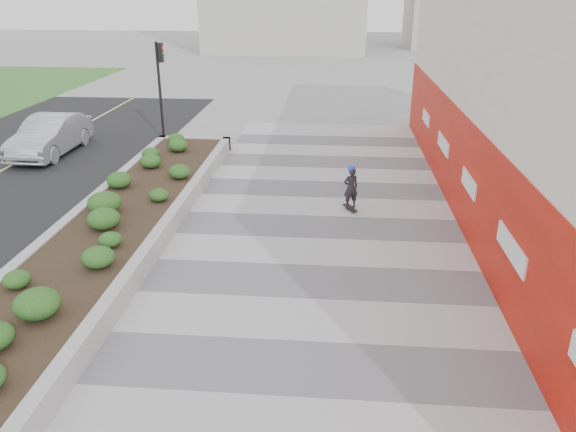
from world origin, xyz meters
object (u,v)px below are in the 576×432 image
planter (116,224)px  car_silver (50,136)px  traffic_signal_near (160,76)px  skateboarder (351,187)px

planter → car_silver: 9.57m
planter → traffic_signal_near: 10.90m
traffic_signal_near → skateboarder: size_ratio=2.95×
planter → car_silver: car_silver is taller
planter → skateboarder: (6.37, 2.61, 0.30)m
car_silver → traffic_signal_near: bearing=35.3°
traffic_signal_near → skateboarder: 11.49m
skateboarder → car_silver: car_silver is taller
planter → skateboarder: bearing=22.3°
planter → traffic_signal_near: size_ratio=4.29×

